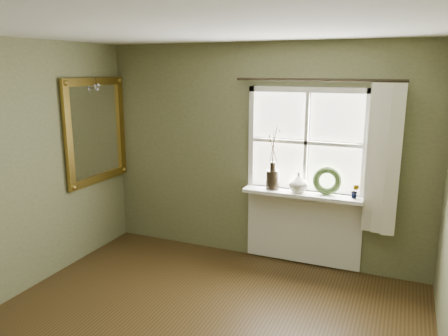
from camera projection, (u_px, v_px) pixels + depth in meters
ceiling at (158, 23)px, 2.90m from camera, size 4.50×4.50×0.00m
wall_back at (262, 153)px, 5.26m from camera, size 4.00×0.10×2.60m
window_frame at (306, 142)px, 4.94m from camera, size 1.36×0.06×1.24m
window_sill at (302, 194)px, 4.98m from camera, size 1.36×0.26×0.04m
window_apron at (303, 227)px, 5.17m from camera, size 1.36×0.04×0.88m
dark_jug at (273, 180)px, 5.08m from camera, size 0.20×0.20×0.23m
cream_vase at (298, 182)px, 4.97m from camera, size 0.29×0.29×0.23m
wreath at (327, 184)px, 4.88m from camera, size 0.33×0.18×0.33m
potted_plant_left at (272, 182)px, 5.09m from camera, size 0.10×0.07×0.17m
potted_plant_right at (355, 191)px, 4.73m from camera, size 0.10×0.09×0.16m
curtain at (383, 160)px, 4.56m from camera, size 0.36×0.12×1.59m
curtain_rod at (317, 80)px, 4.70m from camera, size 1.84×0.03×0.03m
gilt_mirror at (96, 131)px, 5.41m from camera, size 0.10×1.09×1.30m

